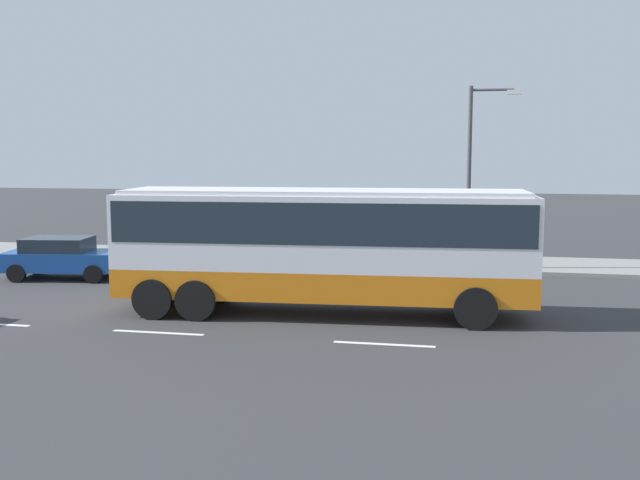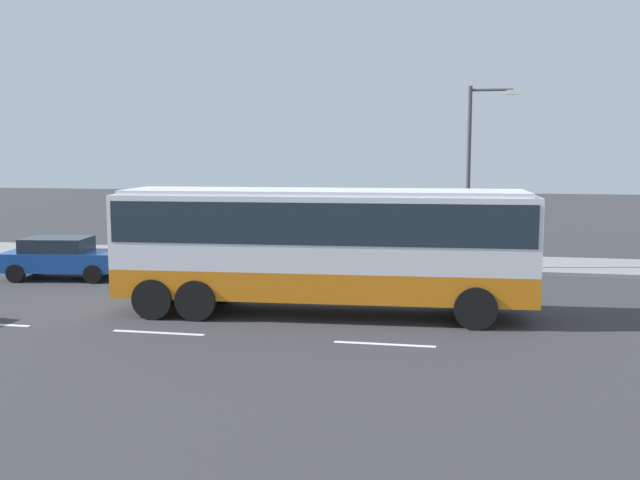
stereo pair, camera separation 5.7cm
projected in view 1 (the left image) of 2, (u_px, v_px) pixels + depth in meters
The scene contains 7 objects.
ground_plane at pixel (318, 313), 20.59m from camera, with size 120.00×120.00×0.00m, color #333335.
sidewalk_curb at pixel (364, 261), 29.80m from camera, with size 80.00×4.00×0.15m, color gray.
coach_bus at pixel (323, 238), 20.14m from camera, with size 11.47×3.27×3.46m.
car_blue_saloon at pixel (63, 257), 25.94m from camera, with size 4.22×2.30×1.47m.
pedestrian_near_curb at pixel (273, 234), 29.98m from camera, with size 0.32×0.32×1.71m.
pedestrian_at_crossing at pixel (270, 235), 29.04m from camera, with size 0.32×0.32×1.77m.
street_lamp at pixel (475, 164), 26.97m from camera, with size 1.86×0.24×6.70m.
Camera 1 is at (4.01, -19.78, 4.54)m, focal length 41.21 mm.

